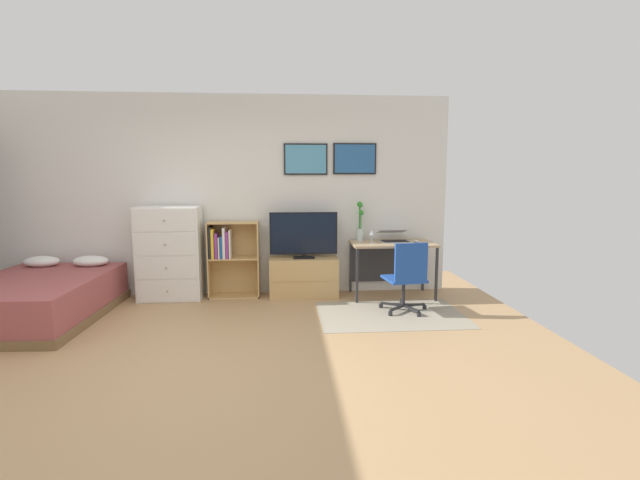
# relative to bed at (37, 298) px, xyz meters

# --- Properties ---
(ground_plane) EXTENTS (7.20, 7.20, 0.00)m
(ground_plane) POSITION_rel_bed_xyz_m (2.02, -1.39, -0.25)
(ground_plane) COLOR tan
(wall_back_with_posters) EXTENTS (6.12, 0.09, 2.70)m
(wall_back_with_posters) POSITION_rel_bed_xyz_m (2.04, 1.04, 1.11)
(wall_back_with_posters) COLOR silver
(wall_back_with_posters) RESTS_ON ground_plane
(area_rug) EXTENTS (1.70, 1.20, 0.01)m
(area_rug) POSITION_rel_bed_xyz_m (4.06, -0.15, -0.24)
(area_rug) COLOR #9E937F
(area_rug) RESTS_ON ground_plane
(bed) EXTENTS (1.45, 2.01, 0.61)m
(bed) POSITION_rel_bed_xyz_m (0.00, 0.00, 0.00)
(bed) COLOR brown
(bed) RESTS_ON ground_plane
(dresser) EXTENTS (0.81, 0.46, 1.23)m
(dresser) POSITION_rel_bed_xyz_m (1.31, 0.77, 0.37)
(dresser) COLOR white
(dresser) RESTS_ON ground_plane
(bookshelf) EXTENTS (0.67, 0.30, 1.02)m
(bookshelf) POSITION_rel_bed_xyz_m (2.07, 0.84, 0.35)
(bookshelf) COLOR tan
(bookshelf) RESTS_ON ground_plane
(tv_stand) EXTENTS (0.92, 0.41, 0.53)m
(tv_stand) POSITION_rel_bed_xyz_m (3.07, 0.78, 0.02)
(tv_stand) COLOR tan
(tv_stand) RESTS_ON ground_plane
(television) EXTENTS (0.90, 0.16, 0.62)m
(television) POSITION_rel_bed_xyz_m (3.07, 0.76, 0.59)
(television) COLOR black
(television) RESTS_ON tv_stand
(desk) EXTENTS (1.10, 0.63, 0.74)m
(desk) POSITION_rel_bed_xyz_m (4.26, 0.75, 0.36)
(desk) COLOR tan
(desk) RESTS_ON ground_plane
(office_chair) EXTENTS (0.57, 0.58, 0.86)m
(office_chair) POSITION_rel_bed_xyz_m (4.26, -0.09, 0.21)
(office_chair) COLOR #232326
(office_chair) RESTS_ON ground_plane
(laptop) EXTENTS (0.39, 0.42, 0.16)m
(laptop) POSITION_rel_bed_xyz_m (4.30, 0.76, 0.56)
(laptop) COLOR #B7B7BC
(laptop) RESTS_ON desk
(computer_mouse) EXTENTS (0.06, 0.10, 0.03)m
(computer_mouse) POSITION_rel_bed_xyz_m (4.58, 0.65, 0.51)
(computer_mouse) COLOR silver
(computer_mouse) RESTS_ON desk
(bamboo_vase) EXTENTS (0.09, 0.10, 0.53)m
(bamboo_vase) POSITION_rel_bed_xyz_m (3.85, 0.90, 0.74)
(bamboo_vase) COLOR silver
(bamboo_vase) RESTS_ON desk
(wine_glass) EXTENTS (0.07, 0.07, 0.18)m
(wine_glass) POSITION_rel_bed_xyz_m (3.97, 0.64, 0.63)
(wine_glass) COLOR silver
(wine_glass) RESTS_ON desk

